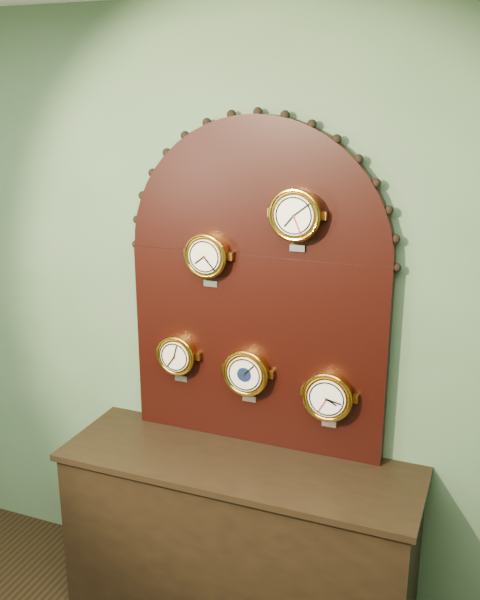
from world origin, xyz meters
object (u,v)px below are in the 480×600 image
at_px(shop_counter, 238,543).
at_px(arabic_clock, 296,215).
at_px(hygrometer, 177,355).
at_px(roman_clock, 207,255).
at_px(tide_clock, 328,396).
at_px(display_board, 257,278).
at_px(barometer, 247,372).

relative_size(shop_counter, arabic_clock, 5.82).
xyz_separation_m(arabic_clock, hygrometer, (-0.57, 0.00, -0.70)).
xyz_separation_m(shop_counter, roman_clock, (-0.21, 0.15, 1.33)).
distance_m(roman_clock, tide_clock, 0.82).
relative_size(arabic_clock, tide_clock, 0.99).
bearing_deg(tide_clock, display_board, 169.58).
height_order(hygrometer, tide_clock, hygrometer).
bearing_deg(roman_clock, hygrometer, 179.91).
bearing_deg(display_board, shop_counter, -90.00).
bearing_deg(tide_clock, roman_clock, 179.94).
bearing_deg(tide_clock, barometer, 179.99).
xyz_separation_m(shop_counter, tide_clock, (0.36, 0.15, 0.74)).
distance_m(shop_counter, tide_clock, 0.84).
height_order(barometer, tide_clock, barometer).
height_order(shop_counter, barometer, barometer).
height_order(display_board, arabic_clock, display_board).
bearing_deg(arabic_clock, display_board, 161.12).
xyz_separation_m(shop_counter, barometer, (-0.02, 0.15, 0.80)).
distance_m(arabic_clock, barometer, 0.77).
height_order(shop_counter, arabic_clock, arabic_clock).
xyz_separation_m(arabic_clock, barometer, (-0.21, -0.00, -0.73)).
relative_size(shop_counter, hygrometer, 6.51).
bearing_deg(tide_clock, shop_counter, -157.04).
distance_m(barometer, tide_clock, 0.39).
relative_size(roman_clock, arabic_clock, 0.93).
bearing_deg(display_board, barometer, -106.83).
bearing_deg(shop_counter, display_board, 90.00).
xyz_separation_m(shop_counter, display_board, (0.00, 0.22, 1.23)).
relative_size(display_board, arabic_clock, 5.56).
xyz_separation_m(display_board, hygrometer, (-0.37, -0.07, -0.40)).
bearing_deg(display_board, tide_clock, -10.42).
bearing_deg(barometer, arabic_clock, 0.01).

